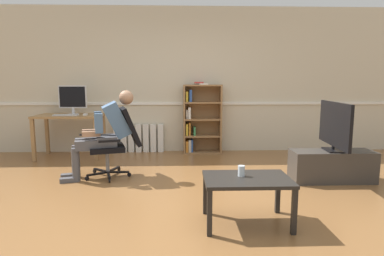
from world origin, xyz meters
TOP-DOWN VIEW (x-y plane):
  - ground_plane at (0.00, 0.00)m, footprint 18.00×18.00m
  - back_wall at (0.00, 2.65)m, footprint 12.00×0.13m
  - computer_desk at (-1.95, 2.15)m, footprint 1.12×0.66m
  - imac_monitor at (-1.90, 2.23)m, footprint 0.49×0.14m
  - keyboard at (-1.96, 2.01)m, footprint 0.41×0.12m
  - computer_mouse at (-1.63, 2.03)m, footprint 0.06×0.10m
  - bookshelf at (0.35, 2.44)m, footprint 0.71×0.29m
  - radiator at (-0.80, 2.54)m, footprint 0.94×0.08m
  - office_chair at (-0.89, 0.97)m, footprint 0.79×0.66m
  - person_seated at (-1.06, 0.92)m, footprint 1.02×0.57m
  - tv_stand at (2.02, 0.61)m, footprint 1.09×0.38m
  - tv_screen at (2.03, 0.61)m, footprint 0.22×1.00m
  - coffee_table at (0.61, -0.65)m, footprint 0.80×0.54m
  - drinking_glass at (0.57, -0.60)m, footprint 0.07×0.07m

SIDE VIEW (x-z plane):
  - ground_plane at x=0.00m, z-range 0.00..0.00m
  - tv_stand at x=2.02m, z-range 0.00..0.42m
  - radiator at x=-0.80m, z-range 0.00..0.53m
  - coffee_table at x=0.61m, z-range 0.17..0.61m
  - drinking_glass at x=0.57m, z-range 0.45..0.55m
  - office_chair at x=-0.89m, z-range 0.04..1.01m
  - bookshelf at x=0.35m, z-range -0.03..1.29m
  - computer_desk at x=-1.95m, z-range 0.26..1.02m
  - person_seated at x=-1.06m, z-range 0.04..1.25m
  - tv_screen at x=2.03m, z-range 0.43..1.08m
  - keyboard at x=-1.96m, z-range 0.76..0.78m
  - computer_mouse at x=-1.63m, z-range 0.76..0.79m
  - imac_monitor at x=-1.90m, z-range 0.79..1.30m
  - back_wall at x=0.00m, z-range 0.00..2.70m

